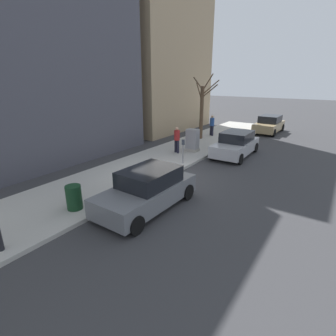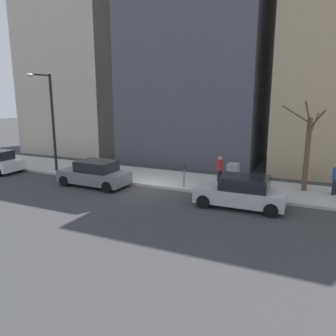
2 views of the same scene
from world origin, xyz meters
The scene contains 13 objects.
ground_plane centered at (0.00, 0.00, 0.00)m, with size 120.00×120.00×0.00m, color #38383A.
sidewalk centered at (2.00, 0.00, 0.07)m, with size 4.00×36.00×0.15m, color #B2AFA8.
parked_car_silver centered at (-1.24, -5.84, 0.74)m, with size 1.99×4.23×1.52m.
parked_car_grey centered at (-1.08, 2.87, 0.74)m, with size 1.99×4.24×1.52m.
parking_meter centered at (0.45, -2.21, 0.98)m, with size 0.14×0.10×1.35m.
utility_box centered at (1.30, -4.80, 0.85)m, with size 0.83×0.61×1.43m.
streetlamp centered at (0.28, 7.39, 4.02)m, with size 1.97×0.32×6.50m.
bare_tree centered at (2.57, -8.47, 2.40)m, with size 1.98×2.17×4.85m.
trash_bin centered at (0.90, 4.66, 0.60)m, with size 0.56×0.56×0.90m, color #14381E.
pedestrian_near_meter centered at (2.36, -9.97, 1.09)m, with size 0.37×0.36×1.66m.
pedestrian_midblock centered at (1.91, -3.88, 1.09)m, with size 0.39×0.36×1.66m.
office_block_center centered at (11.68, 1.26, 8.02)m, with size 12.35×12.35×16.03m, color #4C4C56.
office_tower_right centered at (10.82, 11.20, 8.40)m, with size 10.63×10.63×16.80m, color #BCB29E.
Camera 2 is at (-16.33, -8.97, 5.22)m, focal length 35.00 mm.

